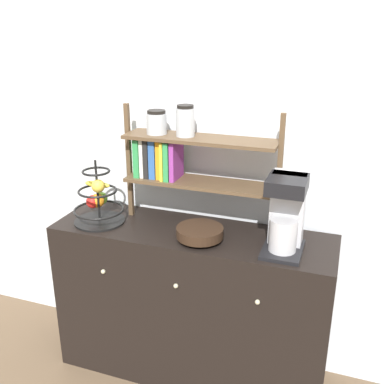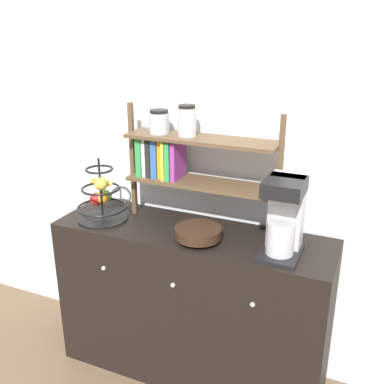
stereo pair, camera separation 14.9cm
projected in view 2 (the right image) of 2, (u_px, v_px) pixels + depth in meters
name	position (u px, v px, depth m)	size (l,w,h in m)	color
wall_back	(211.00, 140.00, 2.39)	(7.00, 0.05, 2.60)	silver
sideboard	(191.00, 304.00, 2.46)	(1.46, 0.45, 0.88)	black
coffee_maker	(284.00, 215.00, 2.04)	(0.18, 0.25, 0.37)	black
fruit_stand	(101.00, 199.00, 2.43)	(0.27, 0.27, 0.35)	black
wooden_bowl	(198.00, 233.00, 2.20)	(0.23, 0.23, 0.07)	black
shelf_hutch	(180.00, 153.00, 2.30)	(0.83, 0.20, 0.63)	brown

